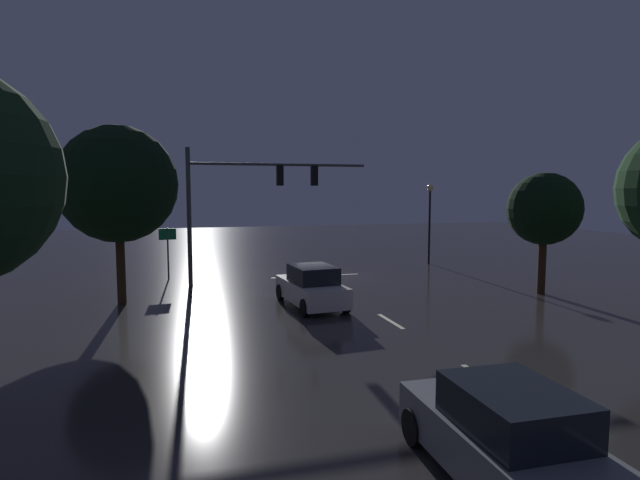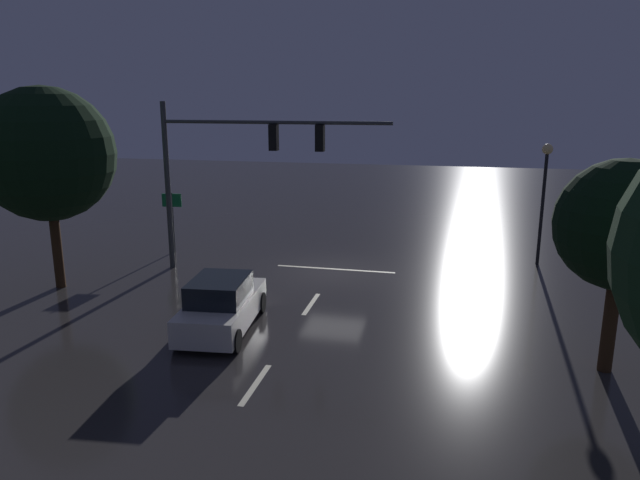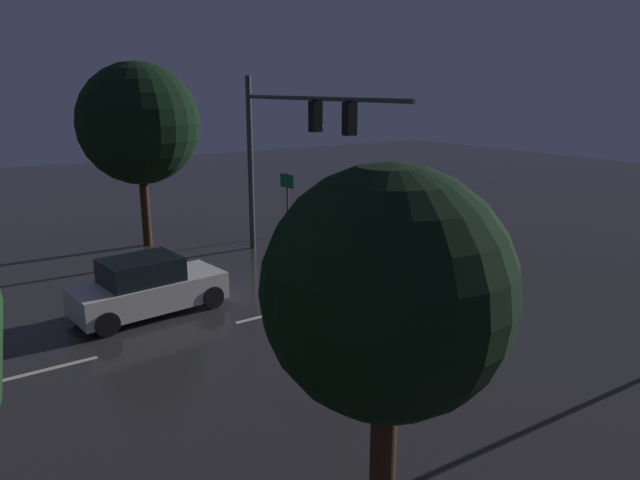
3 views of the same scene
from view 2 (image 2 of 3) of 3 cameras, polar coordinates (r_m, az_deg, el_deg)
ground_plane at (r=24.10m, az=1.35°, el=-3.10°), size 80.00×80.00×0.00m
traffic_signal_assembly at (r=23.43m, az=-8.29°, el=8.15°), size 9.25×0.47×6.85m
lane_dash_far at (r=20.39m, az=-0.87°, el=-6.26°), size 0.16×2.20×0.01m
lane_dash_mid at (r=15.11m, az=-6.32°, el=-13.84°), size 0.16×2.20×0.01m
stop_bar at (r=24.43m, az=1.51°, el=-2.85°), size 5.00×0.16×0.01m
car_approaching at (r=18.20m, az=-9.59°, el=-6.31°), size 2.25×4.50×1.70m
street_lamp_left_kerb at (r=26.10m, az=21.11°, el=5.37°), size 0.44×0.44×5.15m
route_sign at (r=27.58m, az=-14.25°, el=2.92°), size 0.90×0.17×2.78m
tree_left_near at (r=16.26m, az=27.44°, el=1.25°), size 3.30×3.30×5.57m
tree_right_near at (r=23.31m, az=-25.16°, el=7.58°), size 4.83×4.83×7.43m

